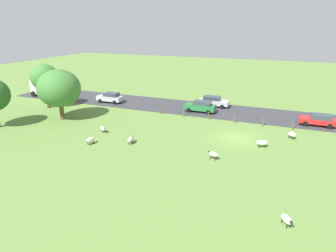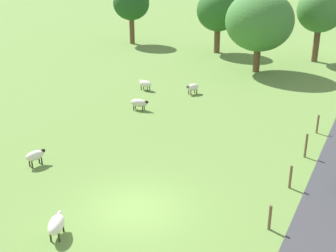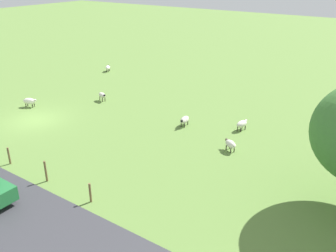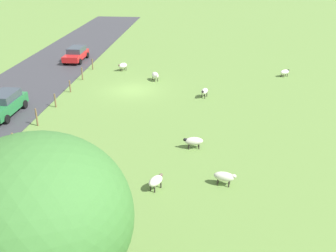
# 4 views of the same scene
# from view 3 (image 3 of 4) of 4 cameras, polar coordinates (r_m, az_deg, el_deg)

# --- Properties ---
(ground_plane) EXTENTS (160.00, 160.00, 0.00)m
(ground_plane) POSITION_cam_3_polar(r_m,az_deg,el_deg) (30.80, -20.03, 0.88)
(ground_plane) COLOR olive
(sheep_0) EXTENTS (0.97, 1.28, 0.80)m
(sheep_0) POSITION_cam_3_polar(r_m,az_deg,el_deg) (33.75, -20.93, 3.66)
(sheep_0) COLOR silver
(sheep_0) RESTS_ON ground_plane
(sheep_1) EXTENTS (1.08, 0.92, 0.70)m
(sheep_1) POSITION_cam_3_polar(r_m,az_deg,el_deg) (43.27, -9.44, 9.05)
(sheep_1) COLOR white
(sheep_1) RESTS_ON ground_plane
(sheep_2) EXTENTS (0.74, 1.11, 0.78)m
(sheep_2) POSITION_cam_3_polar(r_m,az_deg,el_deg) (33.52, -10.30, 4.77)
(sheep_2) COLOR silver
(sheep_2) RESTS_ON ground_plane
(sheep_3) EXTENTS (1.23, 0.70, 0.76)m
(sheep_3) POSITION_cam_3_polar(r_m,az_deg,el_deg) (27.53, 11.53, 0.32)
(sheep_3) COLOR silver
(sheep_3) RESTS_ON ground_plane
(sheep_4) EXTENTS (1.28, 0.67, 0.75)m
(sheep_4) POSITION_cam_3_polar(r_m,az_deg,el_deg) (27.73, 2.61, 0.96)
(sheep_4) COLOR beige
(sheep_4) RESTS_ON ground_plane
(sheep_6) EXTENTS (0.91, 1.09, 0.75)m
(sheep_6) POSITION_cam_3_polar(r_m,az_deg,el_deg) (24.32, 9.77, -2.80)
(sheep_6) COLOR silver
(sheep_6) RESTS_ON ground_plane
(fence_post_3) EXTENTS (0.12, 0.12, 1.11)m
(fence_post_3) POSITION_cam_3_polar(r_m,az_deg,el_deg) (24.45, -23.71, -4.31)
(fence_post_3) COLOR brown
(fence_post_3) RESTS_ON ground_plane
(fence_post_4) EXTENTS (0.12, 0.12, 1.29)m
(fence_post_4) POSITION_cam_3_polar(r_m,az_deg,el_deg) (21.75, -18.66, -6.75)
(fence_post_4) COLOR brown
(fence_post_4) RESTS_ON ground_plane
(fence_post_5) EXTENTS (0.12, 0.12, 1.11)m
(fence_post_5) POSITION_cam_3_polar(r_m,az_deg,el_deg) (19.42, -12.13, -10.22)
(fence_post_5) COLOR brown
(fence_post_5) RESTS_ON ground_plane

